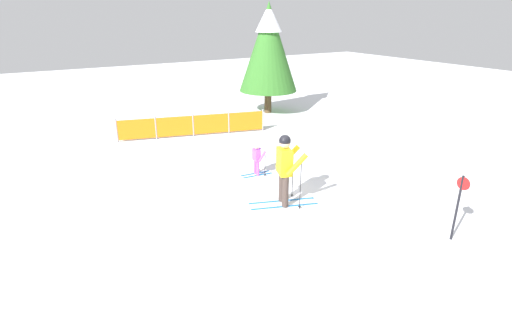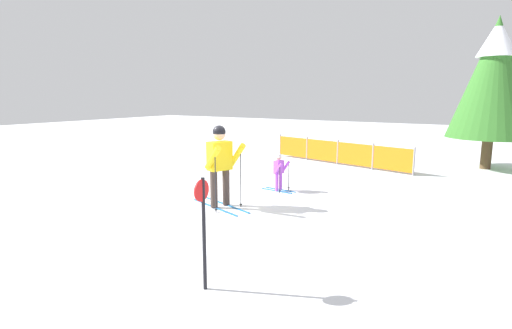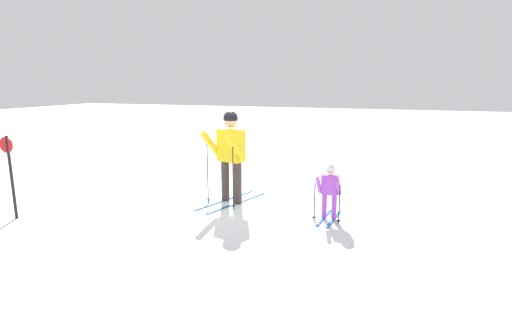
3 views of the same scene
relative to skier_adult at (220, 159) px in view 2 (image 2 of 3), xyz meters
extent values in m
plane|color=white|center=(-0.16, 0.07, -1.10)|extent=(60.00, 60.00, 0.00)
cube|color=#1966B2|center=(0.03, 0.16, -1.09)|extent=(1.66, 0.61, 0.02)
cube|color=#1966B2|center=(-0.08, -0.15, -1.09)|extent=(1.66, 0.61, 0.02)
cylinder|color=#3F332D|center=(0.03, 0.16, -0.67)|extent=(0.17, 0.17, 0.83)
cylinder|color=#3F332D|center=(-0.08, -0.15, -0.67)|extent=(0.17, 0.17, 0.83)
cube|color=yellow|center=(-0.02, 0.01, 0.07)|extent=(0.45, 0.58, 0.64)
cylinder|color=yellow|center=(0.29, 0.24, 0.08)|extent=(0.56, 0.30, 0.57)
cylinder|color=yellow|center=(0.08, -0.37, 0.08)|extent=(0.56, 0.30, 0.57)
sphere|color=#D8AD8C|center=(-0.02, 0.01, 0.55)|extent=(0.28, 0.28, 0.28)
sphere|color=black|center=(-0.02, 0.01, 0.60)|extent=(0.29, 0.29, 0.29)
cylinder|color=black|center=(0.40, 0.22, -0.46)|extent=(0.02, 0.02, 1.29)
cylinder|color=black|center=(0.40, 0.22, -1.04)|extent=(0.07, 0.07, 0.01)
cylinder|color=black|center=(0.18, -0.42, -0.46)|extent=(0.02, 0.02, 1.29)
cylinder|color=black|center=(0.18, -0.42, -1.04)|extent=(0.07, 0.07, 0.01)
cube|color=#1966B2|center=(0.39, 2.13, -1.09)|extent=(0.94, 0.13, 0.02)
cube|color=#1966B2|center=(0.37, 1.96, -1.09)|extent=(0.94, 0.13, 0.02)
cylinder|color=#B24CD8|center=(0.39, 2.13, -0.86)|extent=(0.09, 0.09, 0.44)
cylinder|color=#B24CD8|center=(0.37, 1.96, -0.86)|extent=(0.09, 0.09, 0.44)
cube|color=#B24CD8|center=(0.38, 2.04, -0.46)|extent=(0.18, 0.29, 0.35)
cylinder|color=#B24CD8|center=(0.50, 2.21, -0.47)|extent=(0.27, 0.09, 0.33)
cylinder|color=#B24CD8|center=(0.47, 1.86, -0.47)|extent=(0.27, 0.09, 0.33)
sphere|color=#D8AD8C|center=(0.38, 2.04, -0.20)|extent=(0.15, 0.15, 0.15)
sphere|color=white|center=(0.38, 2.04, -0.18)|extent=(0.16, 0.16, 0.16)
cylinder|color=black|center=(0.58, 2.24, -0.76)|extent=(0.02, 0.02, 0.69)
cylinder|color=black|center=(0.58, 2.24, -1.04)|extent=(0.07, 0.07, 0.01)
cylinder|color=black|center=(0.54, 1.81, -0.76)|extent=(0.02, 0.02, 0.69)
cylinder|color=black|center=(0.54, 1.81, -1.04)|extent=(0.07, 0.07, 0.01)
cylinder|color=gray|center=(-2.49, 7.46, -0.65)|extent=(0.06, 0.06, 0.90)
cylinder|color=gray|center=(-1.11, 7.10, -0.65)|extent=(0.06, 0.06, 0.90)
cylinder|color=gray|center=(0.27, 6.74, -0.65)|extent=(0.06, 0.06, 0.90)
cylinder|color=gray|center=(1.66, 6.38, -0.65)|extent=(0.06, 0.06, 0.90)
cylinder|color=gray|center=(3.04, 6.01, -0.65)|extent=(0.06, 0.06, 0.90)
cube|color=orange|center=(-1.80, 7.28, -0.65)|extent=(1.39, 0.39, 0.76)
cube|color=orange|center=(-0.42, 6.92, -0.65)|extent=(1.39, 0.39, 0.76)
cube|color=orange|center=(0.96, 6.56, -0.65)|extent=(1.39, 0.39, 0.76)
cube|color=orange|center=(2.35, 6.19, -0.65)|extent=(1.39, 0.39, 0.76)
cylinder|color=#4C3823|center=(4.91, 8.60, -0.57)|extent=(0.34, 0.34, 1.07)
cone|color=#316E27|center=(4.91, 8.60, 1.96)|extent=(2.72, 2.72, 3.99)
cone|color=white|center=(4.91, 8.60, 3.24)|extent=(1.23, 1.23, 1.20)
cylinder|color=black|center=(2.16, -3.25, -0.36)|extent=(0.05, 0.05, 1.49)
cylinder|color=red|center=(2.16, -3.28, 0.23)|extent=(0.03, 0.28, 0.28)
camera|label=1|loc=(-5.30, -7.56, 3.53)|focal=28.00mm
camera|label=2|loc=(5.28, -7.04, 1.41)|focal=28.00mm
camera|label=3|loc=(7.20, 3.02, 1.30)|focal=28.00mm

